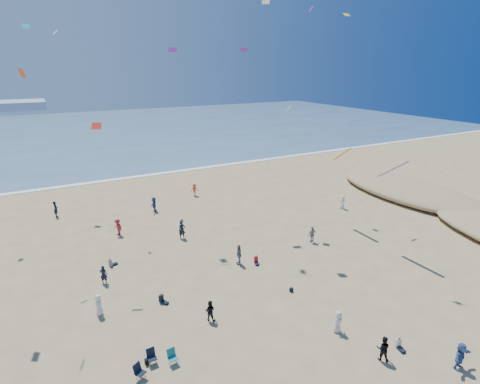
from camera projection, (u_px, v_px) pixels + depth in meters
ground at (276, 377)px, 21.57m from camera, size 220.00×220.00×0.00m
ocean at (79, 132)px, 100.63m from camera, size 220.00×100.00×0.06m
surf_line at (117, 179)px, 59.01m from camera, size 220.00×1.20×0.08m
standing_flyers at (217, 243)px, 36.00m from camera, size 32.34×38.01×1.95m
seated_group at (245, 301)px, 27.82m from camera, size 15.02×22.60×0.84m
chair_cluster at (155, 362)px, 21.97m from camera, size 2.74×1.52×1.00m
black_backpack at (147, 362)px, 22.44m from camera, size 0.30×0.22×0.38m
navy_bag at (291, 290)px, 29.67m from camera, size 0.28×0.18×0.34m
kites_aloft at (291, 92)px, 32.74m from camera, size 36.31×43.90×27.50m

